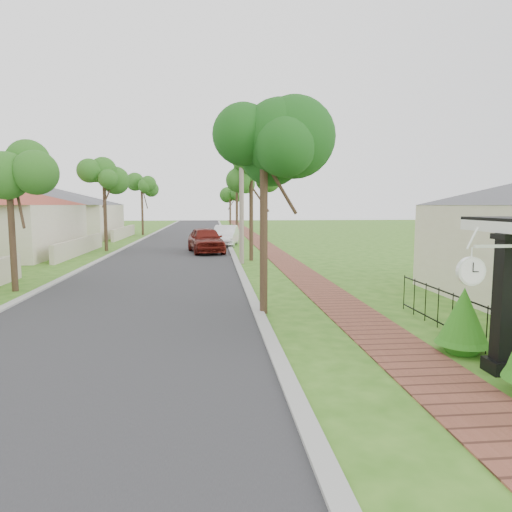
{
  "coord_description": "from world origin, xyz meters",
  "views": [
    {
      "loc": [
        -0.61,
        -8.49,
        3.02
      ],
      "look_at": [
        0.68,
        4.88,
        1.5
      ],
      "focal_mm": 32.0,
      "sensor_mm": 36.0,
      "label": 1
    }
  ],
  "objects_px": {
    "porch_post": "(504,312)",
    "station_clock": "(473,269)",
    "parked_car_white": "(226,236)",
    "near_tree": "(264,135)",
    "parked_car_red": "(206,240)",
    "utility_pole": "(241,185)"
  },
  "relations": [
    {
      "from": "porch_post",
      "to": "station_clock",
      "type": "xyz_separation_m",
      "value": [
        -0.87,
        -0.4,
        0.83
      ]
    },
    {
      "from": "parked_car_white",
      "to": "near_tree",
      "type": "height_order",
      "value": "near_tree"
    },
    {
      "from": "parked_car_red",
      "to": "utility_pole",
      "type": "bearing_deg",
      "value": -80.9
    },
    {
      "from": "porch_post",
      "to": "parked_car_red",
      "type": "relative_size",
      "value": 0.53
    },
    {
      "from": "parked_car_white",
      "to": "utility_pole",
      "type": "bearing_deg",
      "value": -78.11
    },
    {
      "from": "parked_car_red",
      "to": "utility_pole",
      "type": "xyz_separation_m",
      "value": [
        1.9,
        -5.53,
        3.18
      ]
    },
    {
      "from": "parked_car_red",
      "to": "station_clock",
      "type": "bearing_deg",
      "value": -87.67
    },
    {
      "from": "parked_car_white",
      "to": "station_clock",
      "type": "xyz_separation_m",
      "value": [
        3.28,
        -26.65,
        1.21
      ]
    },
    {
      "from": "parked_car_white",
      "to": "station_clock",
      "type": "height_order",
      "value": "station_clock"
    },
    {
      "from": "parked_car_white",
      "to": "near_tree",
      "type": "bearing_deg",
      "value": -79.76
    },
    {
      "from": "near_tree",
      "to": "utility_pole",
      "type": "bearing_deg",
      "value": 89.47
    },
    {
      "from": "parked_car_white",
      "to": "parked_car_red",
      "type": "bearing_deg",
      "value": -96.45
    },
    {
      "from": "parked_car_red",
      "to": "parked_car_white",
      "type": "xyz_separation_m",
      "value": [
        1.4,
        5.01,
        -0.07
      ]
    },
    {
      "from": "porch_post",
      "to": "station_clock",
      "type": "distance_m",
      "value": 1.27
    },
    {
      "from": "porch_post",
      "to": "parked_car_red",
      "type": "height_order",
      "value": "porch_post"
    },
    {
      "from": "near_tree",
      "to": "station_clock",
      "type": "height_order",
      "value": "near_tree"
    },
    {
      "from": "parked_car_red",
      "to": "parked_car_white",
      "type": "distance_m",
      "value": 5.2
    },
    {
      "from": "utility_pole",
      "to": "station_clock",
      "type": "bearing_deg",
      "value": -80.21
    },
    {
      "from": "parked_car_white",
      "to": "porch_post",
      "type": "bearing_deg",
      "value": -71.84
    },
    {
      "from": "parked_car_red",
      "to": "near_tree",
      "type": "distance_m",
      "value": 16.93
    },
    {
      "from": "parked_car_white",
      "to": "utility_pole",
      "type": "height_order",
      "value": "utility_pole"
    },
    {
      "from": "utility_pole",
      "to": "porch_post",
      "type": "bearing_deg",
      "value": -76.92
    }
  ]
}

